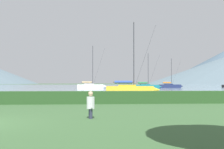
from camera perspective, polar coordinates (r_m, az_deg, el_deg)
harbor_water at (r=149.12m, az=-6.22°, el=-2.22°), size 320.00×246.00×0.00m
hedge_line at (r=23.59m, az=-16.57°, el=-4.34°), size 80.00×1.20×0.98m
sailboat_slip_0 at (r=79.80m, az=6.72°, el=-2.30°), size 7.86×2.65×9.61m
sailboat_slip_3 at (r=95.39m, az=11.22°, el=-2.17°), size 7.82×2.45×9.40m
sailboat_slip_4 at (r=83.06m, az=-4.12°, el=-2.24°), size 8.47×2.73×12.09m
sailboat_slip_5 at (r=44.77m, az=3.64°, el=-2.82°), size 8.35×3.42×10.91m
person_seated_viewer at (r=13.51m, az=-4.18°, el=-5.65°), size 0.36×0.56×1.25m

